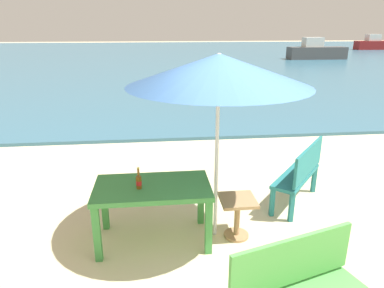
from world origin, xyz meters
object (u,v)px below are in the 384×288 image
Objects in this scene: patio_umbrella at (219,70)px; boat_ferry at (375,44)px; bench_green_left at (298,286)px; beer_bottle_amber at (139,181)px; side_table_wood at (237,212)px; bench_teal_center at (301,171)px; swimmer_person at (190,93)px; boat_barge at (316,51)px; picnic_table_green at (153,194)px.

patio_umbrella is 0.52× the size of boat_ferry.
beer_bottle_amber is at bearing 131.09° from bench_green_left.
boat_ferry reaches higher than side_table_wood.
bench_teal_center reaches higher than swimmer_person.
bench_green_left is 10.50m from swimmer_person.
side_table_wood is at bearing 94.80° from bench_green_left.
boat_barge is (11.66, 24.70, 0.13)m from bench_green_left.
picnic_table_green is 5.28× the size of beer_bottle_amber.
beer_bottle_amber is 26.56m from boat_barge.
side_table_wood is 1.32× the size of swimmer_person.
patio_umbrella reaches higher than swimmer_person.
side_table_wood is 25.97m from boat_barge.
swimmer_person is at bearing 88.88° from bench_green_left.
side_table_wood is at bearing -1.96° from picnic_table_green.
boat_barge reaches higher than bench_teal_center.
swimmer_person is (0.34, 8.93, -0.11)m from side_table_wood.
patio_umbrella reaches higher than side_table_wood.
patio_umbrella reaches higher than bench_teal_center.
picnic_table_green is at bearing -98.90° from swimmer_person.
picnic_table_green is at bearing 21.86° from beer_bottle_amber.
picnic_table_green is 0.26m from beer_bottle_amber.
beer_bottle_amber is 0.06× the size of boat_barge.
bench_green_left is at bearing -76.29° from patio_umbrella.
swimmer_person is at bearing 95.54° from bench_teal_center.
beer_bottle_amber reaches higher than picnic_table_green.
boat_barge is at bearing 60.70° from beer_bottle_amber.
side_table_wood is 1.36m from bench_teal_center.
boat_barge is 1.01× the size of boat_ferry.
swimmer_person is 33.72m from boat_ferry.
patio_umbrella is at bearing -117.60° from boat_barge.
swimmer_person is at bearing -133.19° from boat_ferry.
swimmer_person is at bearing 87.84° from side_table_wood.
bench_green_left is (1.19, -1.60, -0.11)m from picnic_table_green.
swimmer_person is (0.21, 10.49, -0.30)m from bench_green_left.
patio_umbrella is at bearing 6.12° from beer_bottle_amber.
patio_umbrella is 9.07m from swimmer_person.
boat_ferry reaches higher than bench_teal_center.
bench_green_left is 0.28× the size of boat_barge.
side_table_wood is 0.47× the size of bench_teal_center.
boat_ferry is at bearing 55.79° from bench_teal_center.
bench_teal_center reaches higher than side_table_wood.
picnic_table_green is 0.61× the size of patio_umbrella.
side_table_wood is 0.12× the size of boat_barge.
bench_teal_center is at bearing 66.50° from bench_green_left.
beer_bottle_amber is at bearing -119.30° from boat_barge.
bench_teal_center is (1.13, 0.74, 0.19)m from side_table_wood.
beer_bottle_amber is at bearing -161.96° from bench_teal_center.
side_table_wood is (0.27, -0.08, -1.76)m from patio_umbrella.
picnic_table_green is 1.12× the size of bench_green_left.
bench_green_left is at bearing -91.12° from swimmer_person.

